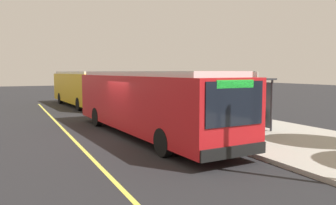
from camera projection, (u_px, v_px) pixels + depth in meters
The scene contains 8 objects.
ground_plane at pixel (124, 137), 15.15m from camera, with size 120.00×120.00×0.00m, color #232326.
sidewalk_curb at pixel (232, 126), 17.73m from camera, with size 44.00×6.40×0.15m, color #A8A399.
lane_stripe_center at pixel (75, 141), 14.20m from camera, with size 36.00×0.14×0.01m, color #E0D64C.
transit_bus_main at pixel (146, 101), 15.28m from camera, with size 12.45×3.37×2.95m.
transit_bus_second at pixel (82, 87), 28.46m from camera, with size 10.67×3.33×2.95m.
bus_shelter at pixel (243, 92), 16.70m from camera, with size 2.90×1.60×2.48m.
waiting_bench at pixel (249, 119), 16.41m from camera, with size 1.60×0.48×0.95m.
route_sign_post at pixel (254, 97), 12.79m from camera, with size 0.44×0.08×2.80m.
Camera 1 is at (14.33, -4.67, 2.93)m, focal length 35.77 mm.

